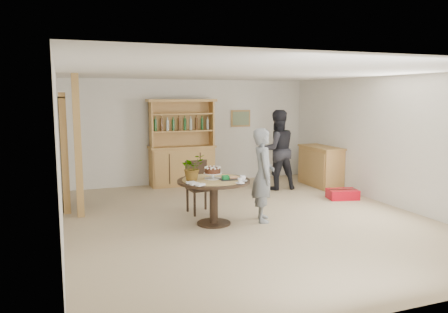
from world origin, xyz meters
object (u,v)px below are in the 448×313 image
(hutch, at_px, (182,156))
(dining_chair, at_px, (198,183))
(teen_boy, at_px, (263,175))
(dining_table, at_px, (214,189))
(sideboard, at_px, (321,166))
(red_suitcase, at_px, (343,194))
(adult_person, at_px, (277,150))

(hutch, distance_m, dining_chair, 2.49)
(teen_boy, bearing_deg, dining_table, 102.09)
(hutch, height_order, dining_table, hutch)
(dining_table, distance_m, teen_boy, 0.88)
(sideboard, height_order, dining_chair, dining_chair)
(sideboard, xyz_separation_m, teen_boy, (-2.54, -2.15, 0.32))
(hutch, relative_size, sideboard, 1.62)
(dining_table, bearing_deg, teen_boy, -6.71)
(sideboard, relative_size, red_suitcase, 1.86)
(teen_boy, xyz_separation_m, adult_person, (1.40, 2.20, 0.11))
(dining_table, relative_size, adult_person, 0.66)
(red_suitcase, bearing_deg, sideboard, 90.62)
(teen_boy, bearing_deg, hutch, 27.22)
(sideboard, distance_m, dining_table, 3.96)
(sideboard, xyz_separation_m, dining_table, (-3.39, -2.05, 0.13))
(sideboard, distance_m, red_suitcase, 1.39)
(dining_chair, xyz_separation_m, adult_person, (2.26, 1.27, 0.37))
(sideboard, bearing_deg, dining_table, -148.79)
(hutch, relative_size, dining_table, 1.70)
(hutch, relative_size, red_suitcase, 3.01)
(hutch, xyz_separation_m, adult_person, (1.90, -1.20, 0.21))
(hutch, bearing_deg, dining_table, -96.02)
(dining_chair, distance_m, adult_person, 2.62)
(hutch, xyz_separation_m, dining_chair, (-0.35, -2.46, -0.15))
(hutch, height_order, dining_chair, hutch)
(dining_table, xyz_separation_m, teen_boy, (0.85, -0.10, 0.19))
(hutch, relative_size, teen_boy, 1.28)
(teen_boy, bearing_deg, adult_person, -13.69)
(dining_table, bearing_deg, dining_chair, 90.46)
(dining_chair, bearing_deg, sideboard, 15.05)
(dining_table, relative_size, red_suitcase, 1.77)
(dining_table, xyz_separation_m, adult_person, (2.25, 2.10, 0.30))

